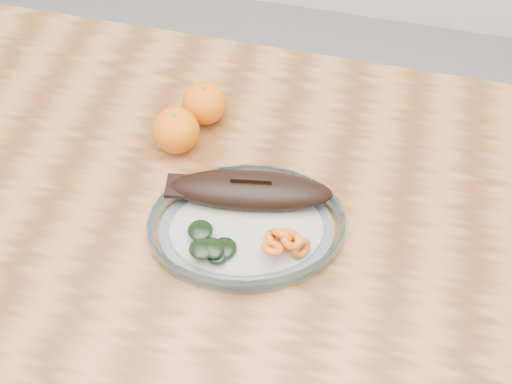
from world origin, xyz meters
The scene contains 4 objects.
dining_table centered at (0.00, 0.00, 0.65)m, with size 1.20×0.80×0.75m.
plated_meal centered at (0.09, 0.00, 0.77)m, with size 0.63×0.63×0.08m.
orange_left centered at (-0.03, 0.20, 0.79)m, with size 0.07×0.07×0.07m, color orange.
orange_right centered at (-0.05, 0.13, 0.79)m, with size 0.08×0.08×0.08m, color orange.
Camera 1 is at (0.22, -0.50, 1.54)m, focal length 45.00 mm.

